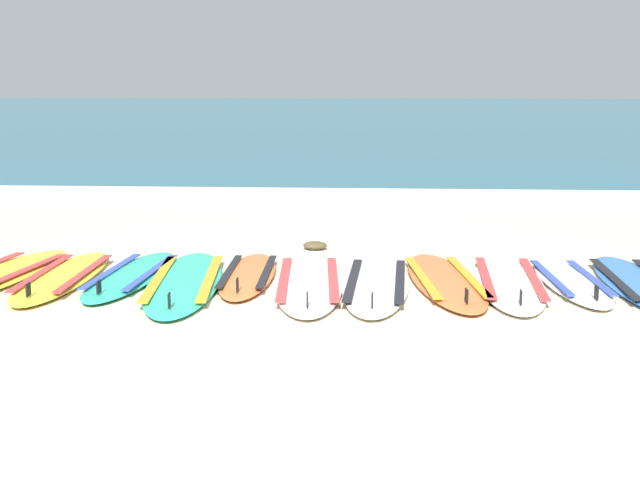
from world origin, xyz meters
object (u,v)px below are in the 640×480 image
(surfboard_4, at_px, (248,275))
(surfboard_6, at_px, (376,284))
(surfboard_1, at_px, (63,276))
(surfboard_10, at_px, (637,283))
(surfboard_8, at_px, (509,281))
(surfboard_5, at_px, (309,282))
(surfboard_7, at_px, (445,280))
(surfboard_3, at_px, (185,282))
(surfboard_9, at_px, (570,281))
(surfboard_2, at_px, (132,275))

(surfboard_4, bearing_deg, surfboard_6, -13.27)
(surfboard_1, bearing_deg, surfboard_10, 0.95)
(surfboard_1, distance_m, surfboard_10, 5.19)
(surfboard_1, height_order, surfboard_8, same)
(surfboard_5, xyz_separation_m, surfboard_7, (1.22, 0.16, 0.00))
(surfboard_6, xyz_separation_m, surfboard_8, (1.19, 0.17, -0.00))
(surfboard_4, distance_m, surfboard_5, 0.64)
(surfboard_3, xyz_separation_m, surfboard_10, (4.03, 0.22, 0.00))
(surfboard_3, height_order, surfboard_6, same)
(surfboard_1, xyz_separation_m, surfboard_5, (2.26, -0.09, -0.00))
(surfboard_3, relative_size, surfboard_7, 1.10)
(surfboard_8, bearing_deg, surfboard_4, 177.28)
(surfboard_8, xyz_separation_m, surfboard_10, (1.13, 0.03, 0.00))
(surfboard_5, distance_m, surfboard_9, 2.35)
(surfboard_1, distance_m, surfboard_9, 4.61)
(surfboard_1, xyz_separation_m, surfboard_10, (5.19, 0.09, -0.00))
(surfboard_7, height_order, surfboard_9, same)
(surfboard_5, relative_size, surfboard_6, 1.05)
(surfboard_1, relative_size, surfboard_6, 0.95)
(surfboard_6, distance_m, surfboard_10, 2.33)
(surfboard_1, bearing_deg, surfboard_5, -2.23)
(surfboard_5, height_order, surfboard_6, same)
(surfboard_6, relative_size, surfboard_9, 1.18)
(surfboard_9, bearing_deg, surfboard_10, -1.44)
(surfboard_2, xyz_separation_m, surfboard_9, (4.00, 0.01, 0.00))
(surfboard_2, bearing_deg, surfboard_3, -22.29)
(surfboard_3, xyz_separation_m, surfboard_5, (1.11, 0.04, 0.00))
(surfboard_8, bearing_deg, surfboard_3, -176.35)
(surfboard_1, xyz_separation_m, surfboard_6, (2.87, -0.11, -0.00))
(surfboard_4, relative_size, surfboard_9, 0.98)
(surfboard_2, relative_size, surfboard_8, 0.90)
(surfboard_1, relative_size, surfboard_5, 0.90)
(surfboard_1, distance_m, surfboard_4, 1.69)
(surfboard_4, distance_m, surfboard_6, 1.22)
(surfboard_6, relative_size, surfboard_8, 0.99)
(surfboard_1, height_order, surfboard_6, same)
(surfboard_5, relative_size, surfboard_8, 1.03)
(surfboard_1, height_order, surfboard_10, same)
(surfboard_5, xyz_separation_m, surfboard_6, (0.60, -0.02, 0.00))
(surfboard_8, relative_size, surfboard_10, 1.04)
(surfboard_7, relative_size, surfboard_9, 1.19)
(surfboard_2, relative_size, surfboard_3, 0.82)
(surfboard_3, relative_size, surfboard_8, 1.10)
(surfboard_4, height_order, surfboard_9, same)
(surfboard_3, bearing_deg, surfboard_6, 0.63)
(surfboard_8, relative_size, surfboard_9, 1.20)
(surfboard_3, xyz_separation_m, surfboard_9, (3.45, 0.23, 0.00))
(surfboard_6, relative_size, surfboard_10, 1.02)
(surfboard_2, distance_m, surfboard_8, 3.45)
(surfboard_5, bearing_deg, surfboard_9, 4.62)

